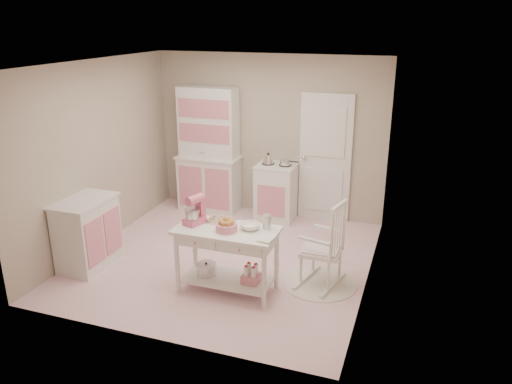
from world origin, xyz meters
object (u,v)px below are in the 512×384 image
hutch (208,150)px  base_cabinet (87,233)px  bread_basket (226,227)px  work_table (227,260)px  stand_mixer (194,210)px  stove (276,192)px  rocking_chair (322,243)px

hutch → base_cabinet: bearing=-105.3°
base_cabinet → bread_basket: size_ratio=3.68×
work_table → stand_mixer: (-0.42, 0.02, 0.57)m
bread_basket → hutch: bearing=118.5°
stove → hutch: bearing=177.6°
rocking_chair → work_table: size_ratio=0.92×
hutch → stove: 1.33m
hutch → base_cabinet: hutch is taller
rocking_chair → bread_basket: (-1.00, -0.56, 0.30)m
stove → bread_basket: (0.13, -2.40, 0.39)m
stove → base_cabinet: same height
hutch → stand_mixer: 2.54m
stand_mixer → base_cabinet: bearing=-160.3°
hutch → bread_basket: (1.33, -2.45, -0.19)m
hutch → stove: size_ratio=2.26×
hutch → base_cabinet: (-0.66, -2.41, -0.58)m
stove → stand_mixer: bearing=-97.6°
work_table → hutch: bearing=118.6°
base_cabinet → work_table: bearing=0.1°
base_cabinet → stand_mixer: 1.63m
stove → base_cabinet: (-1.86, -2.36, 0.00)m
base_cabinet → work_table: 1.97m
bread_basket → base_cabinet: bearing=178.7°
rocking_chair → bread_basket: size_ratio=4.40×
hutch → work_table: 2.81m
stove → bread_basket: bearing=-86.9°
stove → stand_mixer: 2.41m
work_table → stand_mixer: 0.71m
hutch → work_table: size_ratio=1.73×
work_table → stand_mixer: stand_mixer is taller
work_table → stove: bearing=92.7°
stand_mixer → bread_basket: bearing=9.8°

